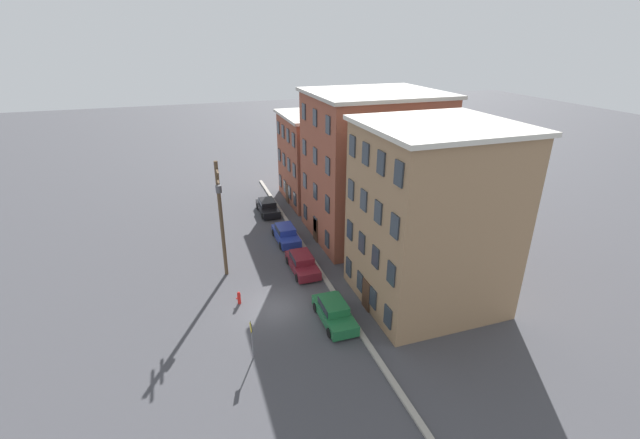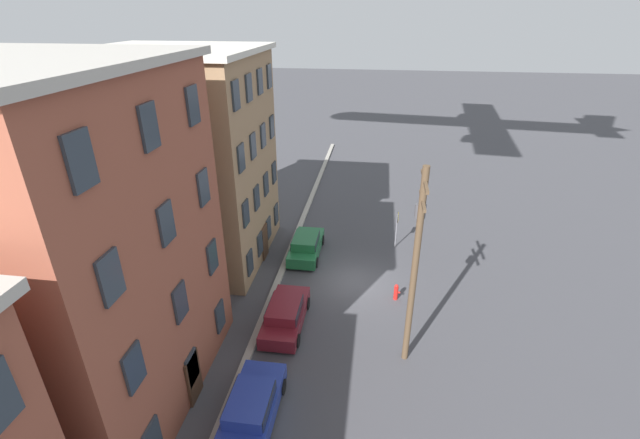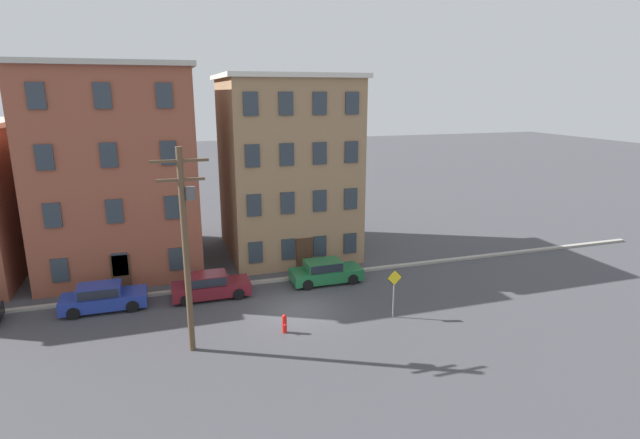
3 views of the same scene
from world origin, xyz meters
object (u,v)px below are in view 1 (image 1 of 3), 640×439
object	(u,v)px
caution_sign	(251,334)
utility_pole	(221,214)
car_blue	(286,233)
fire_hydrant	(239,298)
car_maroon	(302,262)
car_black	(268,206)
car_green	(334,311)

from	to	relation	value
caution_sign	utility_pole	world-z (taller)	utility_pole
car_blue	fire_hydrant	xyz separation A→B (m)	(8.74, -5.68, -0.27)
fire_hydrant	car_maroon	bearing A→B (deg)	118.49
car_black	caution_sign	bearing A→B (deg)	-14.40
car_black	car_maroon	xyz separation A→B (m)	(12.87, 0.07, 0.00)
car_black	fire_hydrant	bearing A→B (deg)	-19.12
car_blue	fire_hydrant	bearing A→B (deg)	-33.01
car_blue	fire_hydrant	size ratio (longest dim) A/B	4.58
car_blue	car_maroon	world-z (taller)	same
caution_sign	utility_pole	distance (m)	10.84
car_black	car_blue	world-z (taller)	same
car_blue	car_maroon	size ratio (longest dim) A/B	1.00
car_blue	caution_sign	size ratio (longest dim) A/B	1.66
utility_pole	car_maroon	bearing A→B (deg)	76.95
car_blue	utility_pole	xyz separation A→B (m)	(4.34, -6.01, 4.49)
car_black	car_maroon	world-z (taller)	same
car_blue	fire_hydrant	distance (m)	10.42
car_black	utility_pole	size ratio (longest dim) A/B	0.47
car_blue	car_green	world-z (taller)	same
caution_sign	fire_hydrant	size ratio (longest dim) A/B	2.76
caution_sign	car_maroon	bearing A→B (deg)	147.52
utility_pole	car_blue	bearing A→B (deg)	125.79
car_black	car_green	world-z (taller)	same
car_black	car_blue	bearing A→B (deg)	1.31
car_blue	caution_sign	xyz separation A→B (m)	(14.60, -5.75, 1.01)
car_maroon	car_green	distance (m)	7.05
caution_sign	fire_hydrant	xyz separation A→B (m)	(-5.86, 0.08, -1.27)
caution_sign	fire_hydrant	world-z (taller)	caution_sign
car_maroon	fire_hydrant	bearing A→B (deg)	-61.51
car_green	utility_pole	world-z (taller)	utility_pole
car_maroon	utility_pole	distance (m)	7.56
car_maroon	car_green	bearing A→B (deg)	1.16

